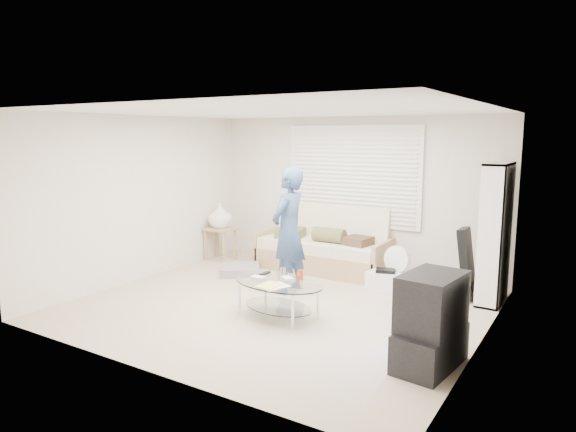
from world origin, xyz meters
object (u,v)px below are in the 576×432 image
Objects in this scene: futon_sofa at (324,249)px; coffee_table at (278,288)px; tv_unit at (431,322)px; bookshelf at (495,233)px.

futon_sofa is 1.66× the size of coffee_table.
tv_unit is (2.53, -2.62, 0.10)m from futon_sofa.
coffee_table is at bearing 169.30° from tv_unit.
futon_sofa is at bearing 104.03° from coffee_table.
coffee_table is (-1.97, 0.37, -0.08)m from tv_unit.
coffee_table is (0.56, -2.25, 0.01)m from futon_sofa.
coffee_table is at bearing -75.97° from futon_sofa.
bookshelf is (2.66, -0.24, 0.58)m from futon_sofa.
bookshelf is 2.43m from tv_unit.
bookshelf reaches higher than futon_sofa.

